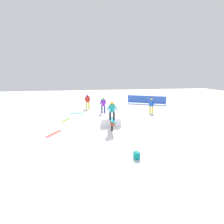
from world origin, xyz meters
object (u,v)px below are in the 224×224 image
object	(u,v)px
loose_snowboard_lime	(66,120)
loose_snowboard_coral	(54,134)
rail_feature	(112,122)
bystander_blue	(151,105)
bystander_purple	(103,105)
main_rider_on_rail	(112,111)
backpack_on_snow	(137,155)
bystander_red	(88,101)
loose_snowboard_cyan	(76,113)

from	to	relation	value
loose_snowboard_lime	loose_snowboard_coral	bearing A→B (deg)	14.21
rail_feature	bystander_blue	xyz separation A→B (m)	(-4.90, 4.90, 0.20)
bystander_blue	bystander_purple	bearing A→B (deg)	-132.39
loose_snowboard_coral	main_rider_on_rail	bearing A→B (deg)	-61.75
rail_feature	main_rider_on_rail	size ratio (longest dim) A/B	1.48
bystander_purple	loose_snowboard_lime	world-z (taller)	bystander_purple
bystander_purple	backpack_on_snow	bearing A→B (deg)	99.79
bystander_blue	loose_snowboard_coral	world-z (taller)	bystander_blue
bystander_purple	backpack_on_snow	xyz separation A→B (m)	(9.84, 0.42, -0.71)
bystander_blue	backpack_on_snow	bearing A→B (deg)	-59.72
main_rider_on_rail	bystander_red	distance (m)	8.27
loose_snowboard_coral	loose_snowboard_cyan	distance (m)	6.02
rail_feature	bystander_blue	distance (m)	6.93
bystander_red	bystander_blue	bearing A→B (deg)	-4.45
bystander_blue	bystander_purple	xyz separation A→B (m)	(-0.73, -4.84, 0.03)
bystander_red	backpack_on_snow	size ratio (longest dim) A/B	4.77
rail_feature	bystander_red	xyz separation A→B (m)	(-8.13, -1.42, 0.26)
rail_feature	bystander_purple	distance (m)	5.63
rail_feature	loose_snowboard_coral	distance (m)	4.03
main_rider_on_rail	backpack_on_snow	bearing A→B (deg)	5.75
bystander_purple	main_rider_on_rail	bearing A→B (deg)	96.76
bystander_red	loose_snowboard_cyan	xyz separation A→B (m)	(2.17, -1.22, -0.90)
main_rider_on_rail	loose_snowboard_cyan	distance (m)	6.68
bystander_purple	rail_feature	bearing A→B (deg)	96.76
main_rider_on_rail	bystander_purple	size ratio (longest dim) A/B	0.88
rail_feature	main_rider_on_rail	xyz separation A→B (m)	(0.00, 0.00, 0.78)
rail_feature	bystander_blue	size ratio (longest dim) A/B	1.36
bystander_red	loose_snowboard_coral	world-z (taller)	bystander_red
bystander_blue	bystander_purple	distance (m)	4.89
bystander_red	loose_snowboard_coral	bearing A→B (deg)	-85.01
main_rider_on_rail	loose_snowboard_coral	xyz separation A→B (m)	(-0.10, -3.98, -1.42)
loose_snowboard_cyan	bystander_purple	bearing A→B (deg)	8.15
rail_feature	loose_snowboard_coral	world-z (taller)	rail_feature
loose_snowboard_cyan	bystander_red	bearing A→B (deg)	75.88
bystander_red	loose_snowboard_lime	world-z (taller)	bystander_red
rail_feature	backpack_on_snow	distance (m)	4.27
bystander_red	rail_feature	bearing A→B (deg)	-57.43
bystander_red	bystander_purple	bearing A→B (deg)	-36.79
bystander_blue	bystander_purple	size ratio (longest dim) A/B	0.96
loose_snowboard_lime	bystander_blue	bearing A→B (deg)	121.66
bystander_red	backpack_on_snow	xyz separation A→B (m)	(12.35, 1.90, -0.74)
bystander_purple	loose_snowboard_lime	xyz separation A→B (m)	(2.00, -3.50, -0.87)
main_rider_on_rail	bystander_blue	bearing A→B (deg)	134.31
bystander_red	loose_snowboard_cyan	size ratio (longest dim) A/B	1.23
bystander_red	loose_snowboard_lime	distance (m)	5.02
bystander_blue	main_rider_on_rail	bearing A→B (deg)	-78.85
loose_snowboard_coral	loose_snowboard_cyan	xyz separation A→B (m)	(-5.87, 1.33, 0.00)
loose_snowboard_lime	backpack_on_snow	xyz separation A→B (m)	(7.84, 3.92, 0.16)
bystander_blue	backpack_on_snow	xyz separation A→B (m)	(9.12, -4.42, -0.68)
rail_feature	bystander_purple	bearing A→B (deg)	-173.63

